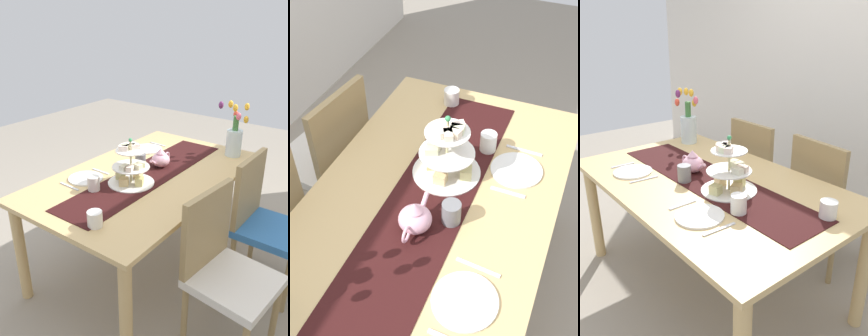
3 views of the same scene
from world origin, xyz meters
The scene contains 17 objects.
ground_plane centered at (0.00, 0.00, 0.00)m, with size 8.00×8.00×0.00m, color gray.
dining_table centered at (0.00, 0.00, 0.64)m, with size 1.67×1.00×0.73m.
chair_left centered at (-0.30, 0.73, 0.50)m, with size 0.42×0.42×0.91m.
chair_right centered at (0.30, 0.73, 0.50)m, with size 0.46×0.46×0.91m.
table_runner centered at (0.00, 0.01, 0.73)m, with size 1.48×0.33×0.00m, color black.
tiered_cake_stand centered at (0.18, 0.00, 0.84)m, with size 0.30×0.30×0.30m.
teapot centered at (-0.16, 0.00, 0.79)m, with size 0.24×0.13×0.14m.
tulip_vase centered at (-0.68, 0.32, 0.88)m, with size 0.17×0.21×0.42m.
cream_jug centered at (0.68, 0.17, 0.77)m, with size 0.08×0.08×0.09m, color white.
dinner_plate_left centered at (-0.39, -0.28, 0.74)m, with size 0.23×0.23×0.01m, color white.
fork_left centered at (-0.53, -0.28, 0.73)m, with size 0.02×0.15×0.01m, color silver.
knife_left centered at (-0.24, -0.28, 0.73)m, with size 0.01×0.17×0.01m, color silver.
dinner_plate_right centered at (0.30, -0.28, 0.74)m, with size 0.23×0.23×0.01m, color white.
fork_right centered at (0.16, -0.28, 0.73)m, with size 0.02×0.15×0.01m, color silver.
knife_right centered at (0.45, -0.28, 0.73)m, with size 0.01×0.17×0.01m, color silver.
mug_grey centered at (-0.08, -0.12, 0.78)m, with size 0.08×0.08×0.10m, color slate.
mug_white_text centered at (0.39, -0.12, 0.78)m, with size 0.08×0.08×0.10m, color white.
Camera 1 is at (1.80, 1.32, 1.75)m, focal length 38.53 mm.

